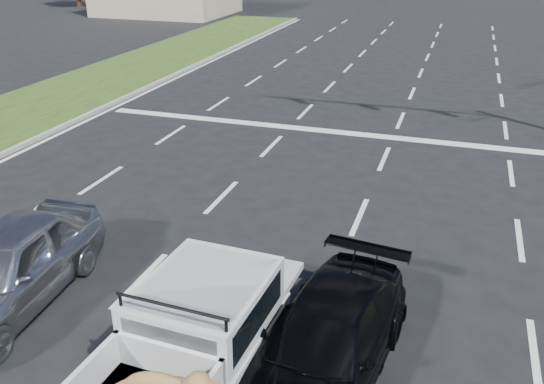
# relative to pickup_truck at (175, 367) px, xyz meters

# --- Properties ---
(ground) EXTENTS (160.00, 160.00, 0.00)m
(ground) POSITION_rel_pickup_truck_xyz_m (-0.49, 2.83, -0.85)
(ground) COLOR black
(ground) RESTS_ON ground
(road_markings) EXTENTS (17.75, 60.00, 0.01)m
(road_markings) POSITION_rel_pickup_truck_xyz_m (-0.49, 9.39, -0.84)
(road_markings) COLOR silver
(road_markings) RESTS_ON ground
(curb_left) EXTENTS (0.15, 60.00, 0.14)m
(curb_left) POSITION_rel_pickup_truck_xyz_m (-9.54, 8.83, -0.78)
(curb_left) COLOR gray
(curb_left) RESTS_ON ground
(pickup_truck) EXTENTS (2.04, 4.88, 1.80)m
(pickup_truck) POSITION_rel_pickup_truck_xyz_m (0.00, 0.00, 0.00)
(pickup_truck) COLOR black
(pickup_truck) RESTS_ON ground
(silver_sedan) EXTENTS (2.11, 4.47, 1.48)m
(silver_sedan) POSITION_rel_pickup_truck_xyz_m (-4.02, 1.47, -0.11)
(silver_sedan) COLOR #A3A5A9
(silver_sedan) RESTS_ON ground
(black_coupe) EXTENTS (2.26, 4.48, 1.25)m
(black_coupe) POSITION_rel_pickup_truck_xyz_m (1.71, 1.39, -0.22)
(black_coupe) COLOR black
(black_coupe) RESTS_ON ground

